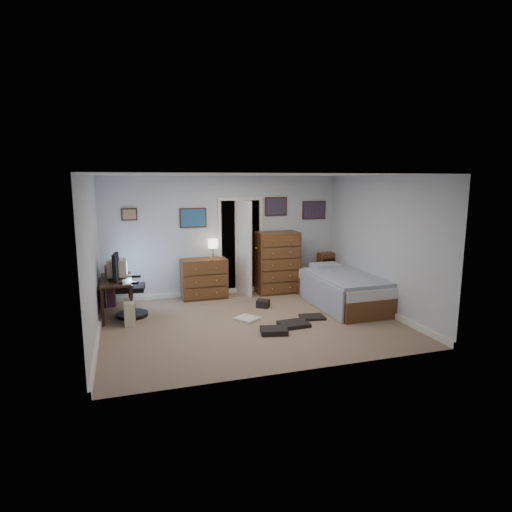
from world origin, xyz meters
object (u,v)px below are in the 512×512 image
Objects in this scene: low_dresser at (204,278)px; tall_dresser at (277,262)px; office_chair at (127,292)px; computer_desk at (112,288)px; bed at (343,289)px.

low_dresser is 0.70× the size of tall_dresser.
office_chair is 1.24× the size of low_dresser.
tall_dresser is at bearing 10.12° from computer_desk.
office_chair is at bearing -166.52° from tall_dresser.
low_dresser is 1.61m from tall_dresser.
computer_desk is 1.27× the size of low_dresser.
bed reaches higher than computer_desk.
tall_dresser reaches higher than bed.
computer_desk is 4.32m from bed.
computer_desk is 1.02× the size of office_chair.
computer_desk is at bearing 170.78° from bed.
office_chair is at bearing -27.78° from computer_desk.
low_dresser is 0.44× the size of bed.
computer_desk is 0.30m from office_chair.
computer_desk is at bearing -160.24° from low_dresser.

